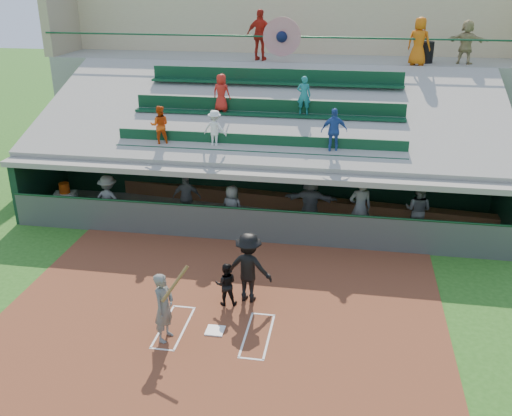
% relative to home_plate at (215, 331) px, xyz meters
% --- Properties ---
extents(ground, '(100.00, 100.00, 0.00)m').
position_rel_home_plate_xyz_m(ground, '(0.00, 0.00, -0.04)').
color(ground, '#255818').
rests_on(ground, ground).
extents(dirt_slab, '(11.00, 9.00, 0.02)m').
position_rel_home_plate_xyz_m(dirt_slab, '(0.00, 0.50, -0.03)').
color(dirt_slab, brown).
rests_on(dirt_slab, ground).
extents(home_plate, '(0.43, 0.43, 0.03)m').
position_rel_home_plate_xyz_m(home_plate, '(0.00, 0.00, 0.00)').
color(home_plate, white).
rests_on(home_plate, dirt_slab).
extents(batters_box_chalk, '(2.65, 1.85, 0.01)m').
position_rel_home_plate_xyz_m(batters_box_chalk, '(0.00, 0.00, -0.01)').
color(batters_box_chalk, white).
rests_on(batters_box_chalk, dirt_slab).
extents(dugout_floor, '(16.00, 3.50, 0.04)m').
position_rel_home_plate_xyz_m(dugout_floor, '(0.00, 6.75, -0.02)').
color(dugout_floor, gray).
rests_on(dugout_floor, ground).
extents(concourse_slab, '(20.00, 3.00, 4.60)m').
position_rel_home_plate_xyz_m(concourse_slab, '(0.00, 13.50, 2.26)').
color(concourse_slab, gray).
rests_on(concourse_slab, ground).
extents(grandstand, '(20.40, 10.40, 7.80)m').
position_rel_home_plate_xyz_m(grandstand, '(-0.00, 10.51, 2.23)').
color(grandstand, '#494D49').
rests_on(grandstand, ground).
extents(batter_at_plate, '(0.89, 0.76, 1.95)m').
position_rel_home_plate_xyz_m(batter_at_plate, '(-1.06, -0.47, 0.84)').
color(batter_at_plate, '#565954').
rests_on(batter_at_plate, dirt_slab).
extents(catcher, '(0.63, 0.53, 1.16)m').
position_rel_home_plate_xyz_m(catcher, '(0.00, 1.24, 0.56)').
color(catcher, black).
rests_on(catcher, dirt_slab).
extents(home_umpire, '(1.30, 0.87, 1.88)m').
position_rel_home_plate_xyz_m(home_umpire, '(0.54, 1.55, 0.92)').
color(home_umpire, black).
rests_on(home_umpire, dirt_slab).
extents(dugout_bench, '(16.49, 2.39, 0.50)m').
position_rel_home_plate_xyz_m(dugout_bench, '(-0.00, 7.98, 0.25)').
color(dugout_bench, brown).
rests_on(dugout_bench, dugout_floor).
extents(white_table, '(0.86, 0.72, 0.65)m').
position_rel_home_plate_xyz_m(white_table, '(-7.00, 6.43, 0.33)').
color(white_table, white).
rests_on(white_table, dugout_floor).
extents(water_cooler, '(0.36, 0.36, 0.36)m').
position_rel_home_plate_xyz_m(water_cooler, '(-6.99, 6.42, 0.84)').
color(water_cooler, '#E24D0D').
rests_on(water_cooler, white_table).
extents(dugout_player_a, '(1.16, 0.74, 1.71)m').
position_rel_home_plate_xyz_m(dugout_player_a, '(-4.94, 5.53, 0.86)').
color(dugout_player_a, '#585A55').
rests_on(dugout_player_a, dugout_floor).
extents(dugout_player_b, '(1.01, 0.51, 1.65)m').
position_rel_home_plate_xyz_m(dugout_player_b, '(-2.45, 6.26, 0.83)').
color(dugout_player_b, '#5D605A').
rests_on(dugout_player_b, dugout_floor).
extents(dugout_player_c, '(0.87, 0.69, 1.57)m').
position_rel_home_plate_xyz_m(dugout_player_c, '(-0.75, 5.66, 0.79)').
color(dugout_player_c, '#60625D').
rests_on(dugout_player_c, dugout_floor).
extents(dugout_player_d, '(1.76, 0.63, 1.88)m').
position_rel_home_plate_xyz_m(dugout_player_d, '(1.74, 6.31, 0.94)').
color(dugout_player_d, '#595C57').
rests_on(dugout_player_d, dugout_floor).
extents(dugout_player_e, '(0.82, 0.64, 1.99)m').
position_rel_home_plate_xyz_m(dugout_player_e, '(3.34, 5.86, 1.00)').
color(dugout_player_e, '#5B5E59').
rests_on(dugout_player_e, dugout_floor).
extents(dugout_player_f, '(1.05, 0.95, 1.77)m').
position_rel_home_plate_xyz_m(dugout_player_f, '(5.17, 6.28, 0.89)').
color(dugout_player_f, '#575A55').
rests_on(dugout_player_f, dugout_floor).
extents(trash_bin, '(0.55, 0.55, 0.82)m').
position_rel_home_plate_xyz_m(trash_bin, '(5.67, 12.92, 4.97)').
color(trash_bin, black).
rests_on(trash_bin, concourse_slab).
extents(concourse_staff_a, '(1.24, 0.70, 1.99)m').
position_rel_home_plate_xyz_m(concourse_staff_a, '(-0.94, 12.52, 5.56)').
color(concourse_staff_a, '#B32114').
rests_on(concourse_staff_a, concourse_slab).
extents(concourse_staff_b, '(1.03, 0.87, 1.80)m').
position_rel_home_plate_xyz_m(concourse_staff_b, '(5.25, 12.08, 5.47)').
color(concourse_staff_b, '#CF5E0C').
rests_on(concourse_staff_b, concourse_slab).
extents(concourse_staff_c, '(1.62, 1.02, 1.67)m').
position_rel_home_plate_xyz_m(concourse_staff_c, '(7.12, 12.84, 5.40)').
color(concourse_staff_c, tan).
rests_on(concourse_staff_c, concourse_slab).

